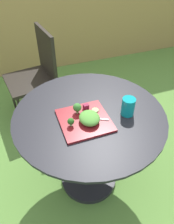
{
  "coord_description": "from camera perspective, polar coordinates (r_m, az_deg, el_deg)",
  "views": [
    {
      "loc": [
        -0.35,
        -0.91,
        1.58
      ],
      "look_at": [
        -0.03,
        -0.03,
        0.76
      ],
      "focal_mm": 34.37,
      "sensor_mm": 36.0,
      "label": 1
    }
  ],
  "objects": [
    {
      "name": "ground_plane",
      "position": [
        1.85,
        0.46,
        -17.2
      ],
      "size": [
        12.0,
        12.0,
        0.0
      ],
      "primitive_type": "plane",
      "color": "#568438"
    },
    {
      "name": "bamboo_fence",
      "position": [
        2.97,
        -13.85,
        24.69
      ],
      "size": [
        8.0,
        0.08,
        1.58
      ],
      "primitive_type": "cube",
      "color": "#9E7F47",
      "rests_on": "ground_plane"
    },
    {
      "name": "patio_table",
      "position": [
        1.48,
        0.56,
        -7.58
      ],
      "size": [
        0.93,
        0.93,
        0.72
      ],
      "color": "black",
      "rests_on": "ground_plane"
    },
    {
      "name": "patio_chair",
      "position": [
        2.15,
        -13.04,
        10.79
      ],
      "size": [
        0.5,
        0.5,
        0.9
      ],
      "color": "black",
      "rests_on": "ground_plane"
    },
    {
      "name": "salad_plate",
      "position": [
        1.24,
        -0.65,
        -2.19
      ],
      "size": [
        0.29,
        0.29,
        0.01
      ],
      "primitive_type": "cube",
      "color": "maroon",
      "rests_on": "patio_table"
    },
    {
      "name": "drinking_glass",
      "position": [
        1.29,
        10.84,
        1.22
      ],
      "size": [
        0.08,
        0.08,
        0.11
      ],
      "color": "#0F8C93",
      "rests_on": "patio_table"
    },
    {
      "name": "fork",
      "position": [
        1.24,
        1.53,
        -1.7
      ],
      "size": [
        0.14,
        0.09,
        0.0
      ],
      "color": "silver",
      "rests_on": "salad_plate"
    },
    {
      "name": "lettuce_mound",
      "position": [
        1.21,
        0.65,
        -1.61
      ],
      "size": [
        0.12,
        0.13,
        0.05
      ],
      "primitive_type": "ellipsoid",
      "color": "#519338",
      "rests_on": "salad_plate"
    },
    {
      "name": "broccoli_floret_0",
      "position": [
        1.26,
        -2.62,
        1.19
      ],
      "size": [
        0.05,
        0.05,
        0.07
      ],
      "color": "#99B770",
      "rests_on": "salad_plate"
    },
    {
      "name": "broccoli_floret_1",
      "position": [
        1.18,
        -4.33,
        -2.54
      ],
      "size": [
        0.04,
        0.04,
        0.05
      ],
      "color": "#99B770",
      "rests_on": "salad_plate"
    },
    {
      "name": "cucumber_slice_0",
      "position": [
        1.29,
        2.21,
        0.48
      ],
      "size": [
        0.04,
        0.04,
        0.01
      ],
      "primitive_type": "cylinder",
      "color": "#8EB766",
      "rests_on": "salad_plate"
    },
    {
      "name": "beet_chunk_0",
      "position": [
        1.3,
        -0.28,
        1.43
      ],
      "size": [
        0.03,
        0.03,
        0.03
      ],
      "primitive_type": "cube",
      "rotation": [
        0.0,
        0.0,
        3.2
      ],
      "color": "maroon",
      "rests_on": "salad_plate"
    }
  ]
}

